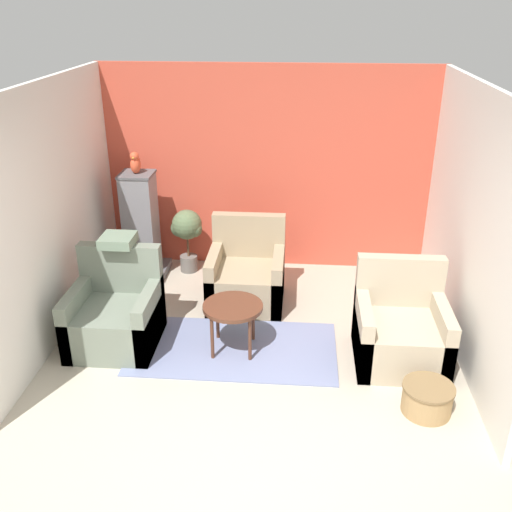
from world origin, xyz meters
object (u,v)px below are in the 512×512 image
object	(u,v)px
armchair_left	(116,316)
armchair_right	(400,332)
coffee_table	(233,310)
potted_plant	(187,230)
birdcage	(141,229)
parrot	(135,163)
armchair_middle	(247,277)
wicker_basket	(427,398)

from	to	relation	value
armchair_left	armchair_right	world-z (taller)	same
coffee_table	potted_plant	bearing A→B (deg)	114.23
birdcage	parrot	xyz separation A→B (m)	(0.00, 0.00, 0.85)
coffee_table	armchair_left	size ratio (longest dim) A/B	0.62
armchair_middle	parrot	world-z (taller)	parrot
coffee_table	armchair_middle	size ratio (longest dim) A/B	0.62
wicker_basket	armchair_right	bearing A→B (deg)	99.53
birdcage	parrot	bearing A→B (deg)	90.00
wicker_basket	parrot	bearing A→B (deg)	141.88
armchair_middle	potted_plant	size ratio (longest dim) A/B	1.16
armchair_left	parrot	distance (m)	1.99
armchair_right	potted_plant	bearing A→B (deg)	143.55
armchair_left	armchair_middle	size ratio (longest dim) A/B	1.00
armchair_right	potted_plant	size ratio (longest dim) A/B	1.16
armchair_middle	birdcage	xyz separation A→B (m)	(-1.39, 0.60, 0.32)
armchair_right	armchair_left	bearing A→B (deg)	178.71
armchair_left	wicker_basket	bearing A→B (deg)	-15.88
armchair_right	potted_plant	world-z (taller)	armchair_right
armchair_middle	birdcage	size ratio (longest dim) A/B	0.72
parrot	wicker_basket	bearing A→B (deg)	-38.12
parrot	potted_plant	world-z (taller)	parrot
coffee_table	wicker_basket	distance (m)	1.99
coffee_table	parrot	xyz separation A→B (m)	(-1.35, 1.64, 1.02)
coffee_table	parrot	size ratio (longest dim) A/B	2.22
armchair_right	wicker_basket	world-z (taller)	armchair_right
armchair_right	parrot	world-z (taller)	parrot
wicker_basket	coffee_table	bearing A→B (deg)	155.33
potted_plant	wicker_basket	xyz separation A→B (m)	(2.59, -2.60, -0.43)
armchair_right	armchair_middle	world-z (taller)	same
armchair_right	potted_plant	distance (m)	3.06
birdcage	wicker_basket	bearing A→B (deg)	-38.09
parrot	potted_plant	bearing A→B (deg)	14.21
armchair_right	birdcage	size ratio (longest dim) A/B	0.72
armchair_left	armchair_right	size ratio (longest dim) A/B	1.00
armchair_left	birdcage	bearing A→B (deg)	94.84
armchair_middle	potted_plant	xyz separation A→B (m)	(-0.84, 0.75, 0.26)
coffee_table	armchair_middle	world-z (taller)	armchair_middle
armchair_right	wicker_basket	xyz separation A→B (m)	(0.13, -0.79, -0.16)
armchair_left	potted_plant	bearing A→B (deg)	76.61
wicker_basket	armchair_middle	bearing A→B (deg)	133.28
armchair_left	armchair_middle	world-z (taller)	same
parrot	wicker_basket	xyz separation A→B (m)	(3.14, -2.46, -1.33)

